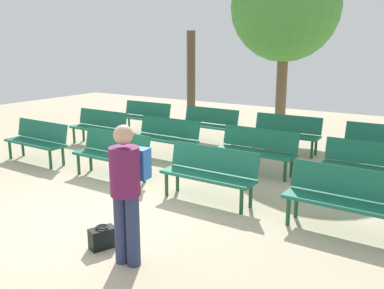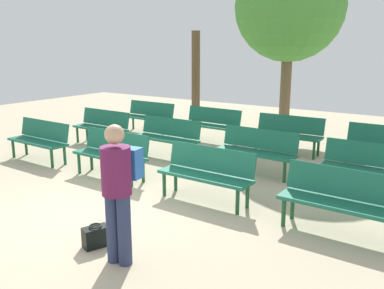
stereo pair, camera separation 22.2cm
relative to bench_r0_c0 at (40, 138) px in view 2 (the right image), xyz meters
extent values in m
plane|color=#BCAD8E|center=(3.21, -1.58, -0.50)|extent=(24.00, 24.00, 0.00)
cube|color=#19664C|center=(0.00, -0.08, -0.07)|extent=(1.61, 0.48, 0.05)
cube|color=#19664C|center=(0.00, 0.12, 0.17)|extent=(1.60, 0.17, 0.40)
cylinder|color=#194C28|center=(-0.71, -0.22, -0.30)|extent=(0.06, 0.06, 0.40)
cylinder|color=#194C28|center=(0.69, -0.26, -0.30)|extent=(0.06, 0.06, 0.40)
cylinder|color=#194C28|center=(-0.70, 0.10, -0.30)|extent=(0.06, 0.06, 0.40)
cylinder|color=#194C28|center=(0.70, 0.06, -0.30)|extent=(0.06, 0.06, 0.40)
cube|color=#19664C|center=(2.15, -0.04, -0.07)|extent=(1.61, 0.47, 0.05)
cube|color=#19664C|center=(2.15, 0.16, 0.17)|extent=(1.60, 0.15, 0.40)
cylinder|color=#194C28|center=(1.45, -0.19, -0.30)|extent=(0.06, 0.06, 0.40)
cylinder|color=#194C28|center=(2.85, -0.21, -0.30)|extent=(0.06, 0.06, 0.40)
cylinder|color=#194C28|center=(1.45, 0.13, -0.30)|extent=(0.06, 0.06, 0.40)
cylinder|color=#194C28|center=(2.85, 0.11, -0.30)|extent=(0.06, 0.06, 0.40)
cube|color=#19664C|center=(4.32, -0.10, -0.07)|extent=(1.61, 0.46, 0.05)
cube|color=#19664C|center=(4.33, 0.10, 0.17)|extent=(1.60, 0.14, 0.40)
cylinder|color=#194C28|center=(3.62, -0.25, -0.30)|extent=(0.06, 0.06, 0.40)
cylinder|color=#194C28|center=(5.02, -0.27, -0.30)|extent=(0.06, 0.06, 0.40)
cylinder|color=#194C28|center=(3.63, 0.07, -0.30)|extent=(0.06, 0.06, 0.40)
cylinder|color=#194C28|center=(5.03, 0.05, -0.30)|extent=(0.06, 0.06, 0.40)
cube|color=#19664C|center=(6.45, -0.12, -0.07)|extent=(1.61, 0.47, 0.05)
cube|color=#19664C|center=(6.46, 0.08, 0.17)|extent=(1.60, 0.15, 0.40)
cylinder|color=#194C28|center=(5.75, -0.27, -0.30)|extent=(0.06, 0.06, 0.40)
cylinder|color=#194C28|center=(5.76, 0.05, -0.30)|extent=(0.06, 0.06, 0.40)
cube|color=#19664C|center=(0.03, 1.75, -0.07)|extent=(1.61, 0.48, 0.05)
cube|color=#19664C|center=(0.03, 1.95, 0.17)|extent=(1.60, 0.16, 0.40)
cylinder|color=#194C28|center=(-0.68, 1.61, -0.30)|extent=(0.06, 0.06, 0.40)
cylinder|color=#194C28|center=(0.72, 1.57, -0.30)|extent=(0.06, 0.06, 0.40)
cylinder|color=#194C28|center=(-0.67, 1.93, -0.30)|extent=(0.06, 0.06, 0.40)
cylinder|color=#194C28|center=(0.73, 1.89, -0.30)|extent=(0.06, 0.06, 0.40)
cube|color=#19664C|center=(2.13, 1.73, -0.07)|extent=(1.61, 0.47, 0.05)
cube|color=#19664C|center=(2.14, 1.93, 0.17)|extent=(1.60, 0.16, 0.40)
cylinder|color=#194C28|center=(1.43, 1.58, -0.30)|extent=(0.06, 0.06, 0.40)
cylinder|color=#194C28|center=(2.83, 1.55, -0.30)|extent=(0.06, 0.06, 0.40)
cylinder|color=#194C28|center=(1.44, 1.90, -0.30)|extent=(0.06, 0.06, 0.40)
cylinder|color=#194C28|center=(2.84, 1.87, -0.30)|extent=(0.06, 0.06, 0.40)
cube|color=#19664C|center=(4.34, 1.73, -0.07)|extent=(1.61, 0.49, 0.05)
cube|color=#19664C|center=(4.35, 1.93, 0.17)|extent=(1.60, 0.17, 0.40)
cylinder|color=#194C28|center=(3.64, 1.59, -0.30)|extent=(0.06, 0.06, 0.40)
cylinder|color=#194C28|center=(5.03, 1.55, -0.30)|extent=(0.06, 0.06, 0.40)
cylinder|color=#194C28|center=(3.64, 1.91, -0.30)|extent=(0.06, 0.06, 0.40)
cylinder|color=#194C28|center=(5.04, 1.87, -0.30)|extent=(0.06, 0.06, 0.40)
cube|color=#19664C|center=(6.46, 1.69, -0.07)|extent=(1.60, 0.45, 0.05)
cube|color=#19664C|center=(6.46, 1.89, 0.17)|extent=(1.60, 0.13, 0.40)
cylinder|color=#194C28|center=(5.76, 1.52, -0.30)|extent=(0.06, 0.06, 0.40)
cylinder|color=#194C28|center=(5.76, 1.84, -0.30)|extent=(0.06, 0.06, 0.40)
cube|color=#19664C|center=(0.01, 3.61, -0.07)|extent=(1.60, 0.46, 0.05)
cube|color=#19664C|center=(0.01, 3.81, 0.17)|extent=(1.60, 0.14, 0.40)
cylinder|color=#194C28|center=(-0.69, 3.46, -0.30)|extent=(0.06, 0.06, 0.40)
cylinder|color=#194C28|center=(0.71, 3.44, -0.30)|extent=(0.06, 0.06, 0.40)
cylinder|color=#194C28|center=(-0.69, 3.78, -0.30)|extent=(0.06, 0.06, 0.40)
cylinder|color=#194C28|center=(0.71, 3.76, -0.30)|extent=(0.06, 0.06, 0.40)
cube|color=#19664C|center=(2.14, 3.61, -0.07)|extent=(1.61, 0.50, 0.05)
cube|color=#19664C|center=(2.15, 3.81, 0.17)|extent=(1.60, 0.18, 0.40)
cylinder|color=#194C28|center=(1.43, 3.47, -0.30)|extent=(0.06, 0.06, 0.40)
cylinder|color=#194C28|center=(2.83, 3.42, -0.30)|extent=(0.06, 0.06, 0.40)
cylinder|color=#194C28|center=(1.45, 3.79, -0.30)|extent=(0.06, 0.06, 0.40)
cylinder|color=#194C28|center=(2.84, 3.74, -0.30)|extent=(0.06, 0.06, 0.40)
cube|color=#19664C|center=(4.26, 3.59, -0.07)|extent=(1.61, 0.46, 0.05)
cube|color=#19664C|center=(4.26, 3.79, 0.17)|extent=(1.60, 0.14, 0.40)
cylinder|color=#194C28|center=(3.56, 3.42, -0.30)|extent=(0.06, 0.06, 0.40)
cylinder|color=#194C28|center=(4.96, 3.44, -0.30)|extent=(0.06, 0.06, 0.40)
cylinder|color=#194C28|center=(3.56, 3.74, -0.30)|extent=(0.06, 0.06, 0.40)
cylinder|color=#194C28|center=(4.96, 3.76, -0.30)|extent=(0.06, 0.06, 0.40)
cylinder|color=#194C28|center=(5.69, 3.36, -0.30)|extent=(0.06, 0.06, 0.40)
cylinder|color=#194C28|center=(5.69, 3.68, -0.30)|extent=(0.06, 0.06, 0.40)
cylinder|color=brown|center=(0.21, 5.84, 0.96)|extent=(0.27, 0.27, 2.92)
cylinder|color=brown|center=(3.34, 5.68, 0.80)|extent=(0.30, 0.30, 2.61)
sphere|color=#478E38|center=(3.34, 5.68, 2.99)|extent=(2.95, 2.95, 2.95)
cylinder|color=navy|center=(4.63, -2.29, -0.08)|extent=(0.16, 0.16, 0.85)
cylinder|color=navy|center=(4.47, -2.31, -0.08)|extent=(0.16, 0.16, 0.85)
cylinder|color=#601947|center=(4.55, -2.30, 0.62)|extent=(0.38, 0.38, 0.55)
sphere|color=tan|center=(4.55, -2.30, 1.04)|extent=(0.22, 0.22, 0.22)
cube|color=blue|center=(4.52, -2.04, 0.65)|extent=(0.30, 0.22, 0.36)
cube|color=black|center=(4.02, -2.17, -0.37)|extent=(0.29, 0.36, 0.26)
torus|color=black|center=(4.02, -2.17, -0.22)|extent=(0.16, 0.16, 0.02)
camera|label=1|loc=(7.56, -5.63, 1.99)|focal=39.05mm
camera|label=2|loc=(7.75, -5.51, 1.99)|focal=39.05mm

